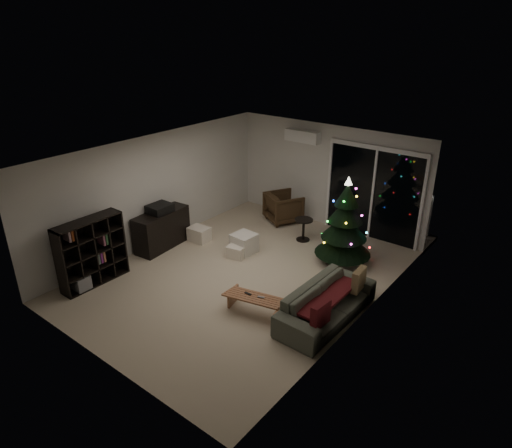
# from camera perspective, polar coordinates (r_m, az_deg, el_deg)

# --- Properties ---
(room) EXTENTS (6.50, 7.51, 2.60)m
(room) POSITION_cam_1_polar(r_m,az_deg,el_deg) (9.64, 6.05, 1.56)
(room) COLOR beige
(room) RESTS_ON ground
(bookshelf) EXTENTS (0.53, 1.36, 1.33)m
(bookshelf) POSITION_cam_1_polar(r_m,az_deg,el_deg) (9.36, -20.41, -3.02)
(bookshelf) COLOR black
(bookshelf) RESTS_ON floor
(media_cabinet) EXTENTS (0.62, 1.38, 0.84)m
(media_cabinet) POSITION_cam_1_polar(r_m,az_deg,el_deg) (10.41, -11.70, -0.67)
(media_cabinet) COLOR black
(media_cabinet) RESTS_ON floor
(stereo) EXTENTS (0.42, 0.50, 0.18)m
(stereo) POSITION_cam_1_polar(r_m,az_deg,el_deg) (10.21, -11.94, 1.92)
(stereo) COLOR black
(stereo) RESTS_ON media_cabinet
(armchair) EXTENTS (1.09, 1.10, 0.74)m
(armchair) POSITION_cam_1_polar(r_m,az_deg,el_deg) (11.55, 3.46, 2.10)
(armchair) COLOR #42301C
(armchair) RESTS_ON floor
(ottoman) EXTENTS (0.50, 0.50, 0.43)m
(ottoman) POSITION_cam_1_polar(r_m,az_deg,el_deg) (10.03, -1.50, -2.41)
(ottoman) COLOR beige
(ottoman) RESTS_ON floor
(cardboard_box_a) EXTENTS (0.49, 0.38, 0.33)m
(cardboard_box_a) POSITION_cam_1_polar(r_m,az_deg,el_deg) (10.64, -7.11, -1.27)
(cardboard_box_a) COLOR beige
(cardboard_box_a) RESTS_ON floor
(cardboard_box_b) EXTENTS (0.43, 0.35, 0.26)m
(cardboard_box_b) POSITION_cam_1_polar(r_m,az_deg,el_deg) (9.85, -2.51, -3.49)
(cardboard_box_b) COLOR beige
(cardboard_box_b) RESTS_ON floor
(side_table) EXTENTS (0.48, 0.48, 0.53)m
(side_table) POSITION_cam_1_polar(r_m,az_deg,el_deg) (10.61, 5.94, -0.71)
(side_table) COLOR black
(side_table) RESTS_ON floor
(floor_lamp) EXTENTS (0.25, 0.25, 1.58)m
(floor_lamp) POSITION_cam_1_polar(r_m,az_deg,el_deg) (11.87, 6.59, 4.74)
(floor_lamp) COLOR black
(floor_lamp) RESTS_ON floor
(sofa) EXTENTS (0.86, 2.10, 0.61)m
(sofa) POSITION_cam_1_polar(r_m,az_deg,el_deg) (7.94, 8.83, -9.76)
(sofa) COLOR #52564C
(sofa) RESTS_ON floor
(sofa_throw) EXTENTS (0.65, 1.50, 0.05)m
(sofa_throw) POSITION_cam_1_polar(r_m,az_deg,el_deg) (7.91, 8.26, -8.70)
(sofa_throw) COLOR maroon
(sofa_throw) RESTS_ON sofa
(cushion_a) EXTENTS (0.15, 0.41, 0.40)m
(cushion_a) POSITION_cam_1_polar(r_m,az_deg,el_deg) (8.22, 12.74, -6.82)
(cushion_a) COLOR #836F55
(cushion_a) RESTS_ON sofa
(cushion_b) EXTENTS (0.15, 0.41, 0.40)m
(cushion_b) POSITION_cam_1_polar(r_m,az_deg,el_deg) (7.23, 8.08, -11.11)
(cushion_b) COLOR maroon
(cushion_b) RESTS_ON sofa
(coffee_table) EXTENTS (1.11, 0.60, 0.33)m
(coffee_table) POSITION_cam_1_polar(r_m,az_deg,el_deg) (8.05, -0.16, -10.09)
(coffee_table) COLOR #8C6547
(coffee_table) RESTS_ON floor
(remote_a) EXTENTS (0.13, 0.04, 0.02)m
(remote_a) POSITION_cam_1_polar(r_m,az_deg,el_deg) (8.03, -1.01, -8.68)
(remote_a) COLOR black
(remote_a) RESTS_ON coffee_table
(remote_b) EXTENTS (0.13, 0.08, 0.02)m
(remote_b) POSITION_cam_1_polar(r_m,az_deg,el_deg) (7.93, 0.64, -9.13)
(remote_b) COLOR slate
(remote_b) RESTS_ON coffee_table
(christmas_tree) EXTENTS (1.42, 1.42, 1.90)m
(christmas_tree) POSITION_cam_1_polar(r_m,az_deg,el_deg) (9.48, 11.07, 0.36)
(christmas_tree) COLOR black
(christmas_tree) RESTS_ON floor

